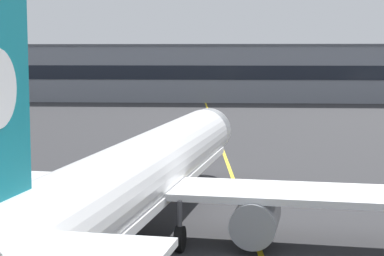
# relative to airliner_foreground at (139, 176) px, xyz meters

# --- Properties ---
(taxiway_centreline) EXTENTS (13.60, 179.53, 0.01)m
(taxiway_centreline) POSITION_rel_airliner_foreground_xyz_m (5.06, 14.59, -3.37)
(taxiway_centreline) COLOR yellow
(taxiway_centreline) RESTS_ON ground
(airliner_foreground) EXTENTS (32.36, 41.45, 11.65)m
(airliner_foreground) POSITION_rel_airliner_foreground_xyz_m (0.00, 0.00, 0.00)
(airliner_foreground) COLOR white
(airliner_foreground) RESTS_ON ground
(safety_cone_by_nose_gear) EXTENTS (0.44, 0.44, 0.55)m
(safety_cone_by_nose_gear) POSITION_rel_airliner_foreground_xyz_m (1.28, 17.03, -3.11)
(safety_cone_by_nose_gear) COLOR orange
(safety_cone_by_nose_gear) RESTS_ON ground
(terminal_building) EXTENTS (130.74, 12.40, 11.68)m
(terminal_building) POSITION_rel_airliner_foreground_xyz_m (-0.31, 103.73, 2.48)
(terminal_building) COLOR gray
(terminal_building) RESTS_ON ground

